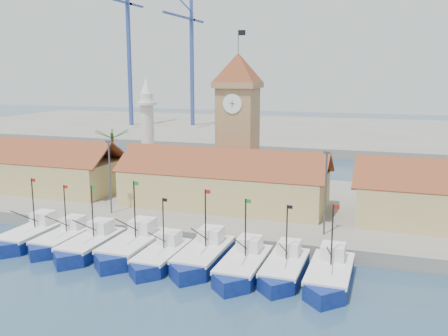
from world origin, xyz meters
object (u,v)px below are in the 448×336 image
(boat_0, at_px, (30,237))
(minaret, at_px, (148,132))
(boat_4, at_px, (160,258))
(clock_tower, at_px, (238,121))

(boat_0, relative_size, minaret, 0.62)
(boat_4, bearing_deg, minaret, 119.07)
(boat_4, distance_m, minaret, 31.14)
(boat_0, relative_size, clock_tower, 0.44)
(boat_4, distance_m, clock_tower, 26.55)
(minaret, bearing_deg, boat_0, -94.30)
(clock_tower, distance_m, minaret, 15.30)
(clock_tower, bearing_deg, minaret, 172.39)
(boat_0, distance_m, minaret, 26.62)
(boat_4, height_order, minaret, minaret)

